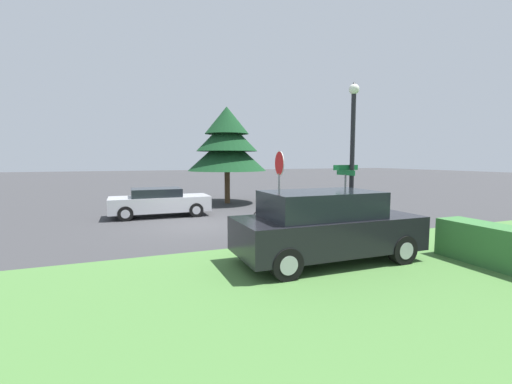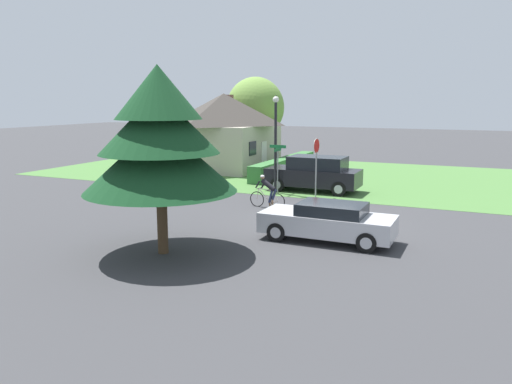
{
  "view_description": "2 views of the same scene",
  "coord_description": "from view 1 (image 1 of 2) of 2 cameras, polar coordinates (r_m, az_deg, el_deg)",
  "views": [
    {
      "loc": [
        13.75,
        -2.74,
        2.7
      ],
      "look_at": [
        -1.6,
        3.29,
        1.11
      ],
      "focal_mm": 24.0,
      "sensor_mm": 36.0,
      "label": 1
    },
    {
      "loc": [
        -19.02,
        -5.66,
        4.77
      ],
      "look_at": [
        -0.08,
        2.8,
        0.96
      ],
      "focal_mm": 35.0,
      "sensor_mm": 36.0,
      "label": 2
    }
  ],
  "objects": [
    {
      "name": "ground_plane",
      "position": [
        14.28,
        -10.05,
        -5.47
      ],
      "size": [
        140.0,
        140.0,
        0.0
      ],
      "primitive_type": "plane",
      "color": "#38383A"
    },
    {
      "name": "sedan_left_lane",
      "position": [
        16.77,
        -15.79,
        -1.64
      ],
      "size": [
        1.87,
        4.56,
        1.33
      ],
      "rotation": [
        0.0,
        0.0,
        1.56
      ],
      "color": "#BCBCC1",
      "rests_on": "ground"
    },
    {
      "name": "cyclist",
      "position": [
        13.77,
        2.82,
        -2.77
      ],
      "size": [
        0.44,
        1.76,
        1.49
      ],
      "rotation": [
        0.0,
        0.0,
        1.49
      ],
      "color": "black",
      "rests_on": "ground"
    },
    {
      "name": "parked_suv_right",
      "position": [
        9.21,
        11.56,
        -5.64
      ],
      "size": [
        2.14,
        4.9,
        1.87
      ],
      "rotation": [
        0.0,
        0.0,
        1.57
      ],
      "color": "black",
      "rests_on": "ground"
    },
    {
      "name": "stop_sign",
      "position": [
        10.19,
        3.9,
        2.07
      ],
      "size": [
        0.74,
        0.08,
        2.94
      ],
      "rotation": [
        0.0,
        0.0,
        3.06
      ],
      "color": "gray",
      "rests_on": "ground"
    },
    {
      "name": "street_lamp",
      "position": [
        11.07,
        15.78,
        7.13
      ],
      "size": [
        0.32,
        0.32,
        5.05
      ],
      "color": "black",
      "rests_on": "ground"
    },
    {
      "name": "street_name_sign",
      "position": [
        11.08,
        14.64,
        0.45
      ],
      "size": [
        0.9,
        0.9,
        2.52
      ],
      "color": "gray",
      "rests_on": "ground"
    },
    {
      "name": "conifer_tall_near",
      "position": [
        20.96,
        -4.87,
        8.06
      ],
      "size": [
        4.74,
        4.74,
        5.84
      ],
      "color": "#4C3823",
      "rests_on": "ground"
    }
  ]
}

